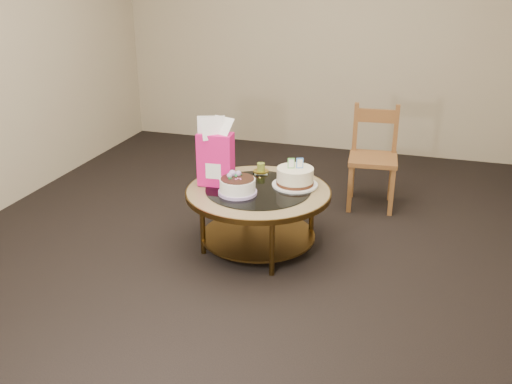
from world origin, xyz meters
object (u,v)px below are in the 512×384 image
(decorated_cake, at_px, (237,187))
(gift_bag, at_px, (216,152))
(dining_chair, at_px, (373,157))
(coffee_table, at_px, (258,199))
(cream_cake, at_px, (295,177))

(decorated_cake, distance_m, gift_bag, 0.30)
(decorated_cake, relative_size, dining_chair, 0.32)
(coffee_table, distance_m, dining_chair, 1.25)
(dining_chair, bearing_deg, decorated_cake, -129.24)
(gift_bag, bearing_deg, dining_chair, 42.66)
(gift_bag, bearing_deg, coffee_table, -3.59)
(cream_cake, xyz_separation_m, gift_bag, (-0.54, -0.14, 0.18))
(dining_chair, bearing_deg, cream_cake, -121.57)
(coffee_table, height_order, gift_bag, gift_bag)
(decorated_cake, relative_size, cream_cake, 0.82)
(decorated_cake, xyz_separation_m, gift_bag, (-0.20, 0.12, 0.19))
(coffee_table, bearing_deg, cream_cake, 30.99)
(decorated_cake, distance_m, dining_chair, 1.41)
(gift_bag, distance_m, dining_chair, 1.47)
(decorated_cake, xyz_separation_m, dining_chair, (0.79, 1.17, -0.08))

